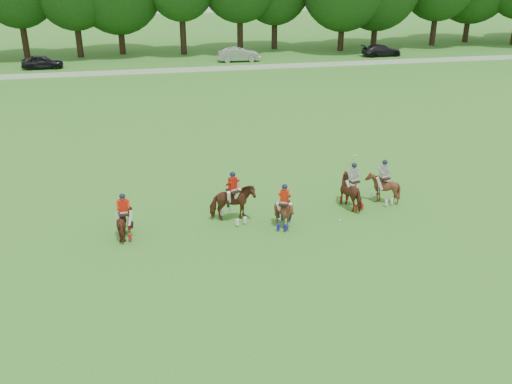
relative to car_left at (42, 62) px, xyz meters
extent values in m
plane|color=#287521|center=(14.89, -42.50, -0.69)|extent=(180.00, 180.00, 0.00)
cylinder|color=black|center=(-2.55, 6.42, 1.80)|extent=(0.70, 0.70, 4.98)
cylinder|color=black|center=(3.26, 5.99, 1.63)|extent=(0.70, 0.70, 4.64)
cylinder|color=black|center=(7.90, 7.02, 1.46)|extent=(0.70, 0.70, 4.31)
cylinder|color=black|center=(14.85, 5.50, 1.93)|extent=(0.70, 0.70, 5.24)
cylinder|color=black|center=(21.51, 5.74, 1.90)|extent=(0.70, 0.70, 5.19)
cylinder|color=black|center=(25.95, 7.12, 1.55)|extent=(0.70, 0.70, 4.48)
cylinder|color=black|center=(33.42, 4.32, 1.41)|extent=(0.70, 0.70, 4.21)
cylinder|color=black|center=(38.14, 5.67, 1.34)|extent=(0.70, 0.70, 4.07)
cylinder|color=black|center=(46.05, 5.88, 1.70)|extent=(0.70, 0.70, 4.79)
cylinder|color=black|center=(51.48, 7.42, 1.53)|extent=(0.70, 0.70, 4.44)
cube|color=white|center=(14.89, -4.50, -0.47)|extent=(120.00, 0.10, 0.44)
imported|color=black|center=(0.00, 0.00, 0.00)|extent=(4.07, 1.64, 1.38)
imported|color=#A3A4A8|center=(20.39, 0.00, 0.05)|extent=(4.54, 1.72, 1.48)
imported|color=black|center=(36.83, 0.00, -0.04)|extent=(4.53, 1.95, 1.30)
imported|color=#492013|center=(8.82, -38.90, -0.02)|extent=(0.78, 1.62, 1.34)
cube|color=black|center=(8.82, -38.90, 0.47)|extent=(0.46, 0.58, 0.08)
cylinder|color=tan|center=(8.52, -38.91, 0.39)|extent=(0.04, 0.21, 1.29)
imported|color=#492013|center=(13.71, -38.21, 0.18)|extent=(2.20, 2.08, 1.75)
cube|color=black|center=(13.71, -38.21, 0.83)|extent=(0.64, 0.69, 0.08)
cylinder|color=tan|center=(13.98, -38.08, 0.75)|extent=(0.12, 0.20, 1.29)
imported|color=#492013|center=(15.87, -39.28, -0.01)|extent=(1.51, 1.58, 1.36)
cube|color=black|center=(15.87, -39.28, 0.49)|extent=(0.63, 0.69, 0.08)
cylinder|color=tan|center=(16.14, -39.40, 0.41)|extent=(0.11, 0.20, 1.29)
imported|color=#492013|center=(19.63, -37.84, 0.10)|extent=(1.41, 2.05, 1.59)
cube|color=black|center=(19.63, -37.84, 0.69)|extent=(0.59, 0.67, 0.08)
cylinder|color=tan|center=(19.34, -37.93, 1.61)|extent=(0.27, 0.74, 1.08)
imported|color=#492013|center=(21.29, -37.58, 0.07)|extent=(1.60, 1.70, 1.52)
cube|color=black|center=(21.29, -37.58, 0.62)|extent=(0.60, 0.67, 0.08)
cylinder|color=tan|center=(21.01, -37.68, 0.54)|extent=(0.10, 0.21, 1.29)
sphere|color=white|center=(18.56, -39.23, -0.65)|extent=(0.09, 0.09, 0.09)
camera|label=1|loc=(10.16, -61.78, 11.21)|focal=40.00mm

